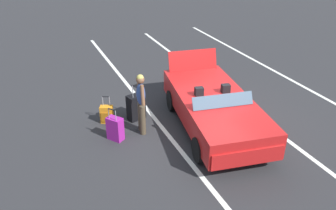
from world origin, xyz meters
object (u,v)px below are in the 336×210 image
convertible_car (217,112)px  traveler_person (141,101)px  suitcase_small_carryon (107,114)px  suitcase_medium_bright (115,129)px  suitcase_large_black (136,107)px

convertible_car → traveler_person: 1.98m
suitcase_small_carryon → traveler_person: 1.31m
convertible_car → suitcase_medium_bright: bearing=-96.3°
convertible_car → traveler_person: traveler_person is taller
suitcase_large_black → suitcase_small_carryon: 0.83m
suitcase_small_carryon → traveler_person: traveler_person is taller
suitcase_small_carryon → traveler_person: (0.86, 0.72, 0.68)m
convertible_car → suitcase_small_carryon: convertible_car is taller
suitcase_large_black → suitcase_small_carryon: (-0.13, -0.81, -0.12)m
suitcase_large_black → suitcase_small_carryon: bearing=65.1°
convertible_car → traveler_person: (-0.79, -1.78, 0.34)m
suitcase_large_black → suitcase_medium_bright: suitcase_large_black is taller
suitcase_large_black → suitcase_medium_bright: 1.13m
suitcase_large_black → suitcase_small_carryon: suitcase_large_black is taller
suitcase_medium_bright → suitcase_large_black: bearing=8.0°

